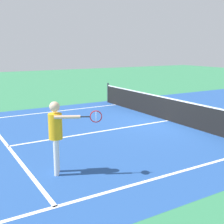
% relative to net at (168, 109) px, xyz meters
% --- Properties ---
extents(ground_plane, '(60.00, 60.00, 0.00)m').
position_rel_net_xyz_m(ground_plane, '(0.00, 0.00, -0.49)').
color(ground_plane, '#337F51').
extents(court_surface_inbounds, '(10.62, 24.40, 0.00)m').
position_rel_net_xyz_m(court_surface_inbounds, '(0.00, 0.00, -0.49)').
color(court_surface_inbounds, '#234C93').
rests_on(court_surface_inbounds, ground_plane).
extents(line_sideline_right, '(0.10, 11.89, 0.01)m').
position_rel_net_xyz_m(line_sideline_right, '(4.11, -5.95, -0.49)').
color(line_sideline_right, white).
rests_on(line_sideline_right, ground_plane).
extents(line_service_near, '(8.22, 0.10, 0.01)m').
position_rel_net_xyz_m(line_service_near, '(0.00, -6.40, -0.49)').
color(line_service_near, white).
rests_on(line_service_near, ground_plane).
extents(line_center_service, '(0.10, 6.40, 0.01)m').
position_rel_net_xyz_m(line_center_service, '(0.00, -3.20, -0.49)').
color(line_center_service, white).
rests_on(line_center_service, ground_plane).
extents(net, '(9.94, 0.09, 1.07)m').
position_rel_net_xyz_m(net, '(0.00, 0.00, 0.00)').
color(net, '#33383D').
rests_on(net, ground_plane).
extents(player_near, '(0.87, 1.06, 1.75)m').
position_rel_net_xyz_m(player_near, '(2.68, -5.80, 0.60)').
color(player_near, white).
rests_on(player_near, ground_plane).
extents(tennis_ball_mid_court, '(0.07, 0.07, 0.07)m').
position_rel_net_xyz_m(tennis_ball_mid_court, '(-1.40, -4.21, -0.46)').
color(tennis_ball_mid_court, '#CCE033').
rests_on(tennis_ball_mid_court, ground_plane).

